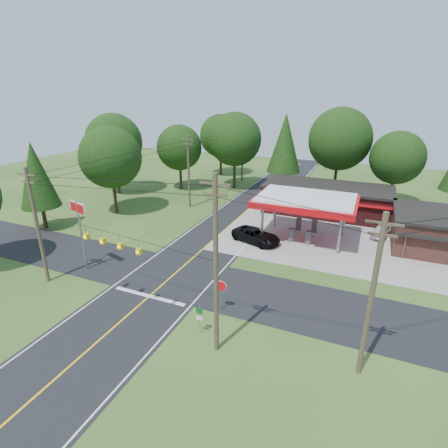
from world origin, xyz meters
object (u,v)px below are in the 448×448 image
at_px(sedan_car, 381,231).
at_px(big_stop_sign, 79,220).
at_px(suv_car, 256,236).
at_px(octagonal_stop_sign, 221,288).
at_px(gas_canopy, 306,202).

distance_m(sedan_car, big_stop_sign, 31.69).
bearing_deg(sedan_car, suv_car, -136.69).
height_order(sedan_car, octagonal_stop_sign, octagonal_stop_sign).
distance_m(gas_canopy, big_stop_sign, 22.69).
bearing_deg(suv_car, octagonal_stop_sign, -154.92).
xyz_separation_m(suv_car, octagonal_stop_sign, (1.58, -13.01, 1.14)).
bearing_deg(sedan_car, octagonal_stop_sign, -104.56).
xyz_separation_m(suv_car, big_stop_sign, (-12.50, -12.01, 4.13)).
height_order(big_stop_sign, octagonal_stop_sign, big_stop_sign).
xyz_separation_m(gas_canopy, suv_car, (-4.50, -3.00, -3.51)).
height_order(suv_car, octagonal_stop_sign, octagonal_stop_sign).
distance_m(sedan_car, octagonal_stop_sign, 22.83).
relative_size(sedan_car, octagonal_stop_sign, 1.54).
xyz_separation_m(sedan_car, big_stop_sign, (-25.00, -19.01, 4.22)).
bearing_deg(gas_canopy, suv_car, -146.31).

